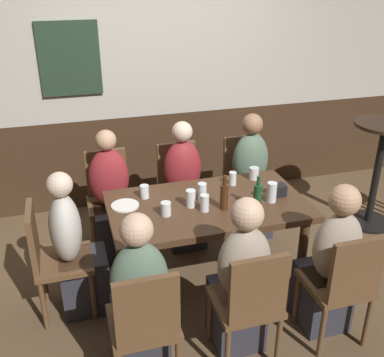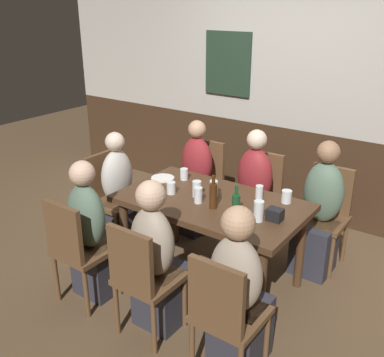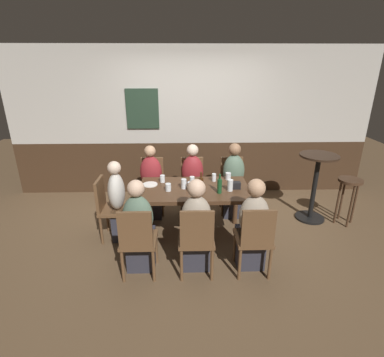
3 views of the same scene
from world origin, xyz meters
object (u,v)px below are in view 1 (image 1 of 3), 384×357
Objects in this scene: person_mid_far at (184,194)px; person_right_near at (329,269)px; highball_clear at (233,179)px; dining_table at (208,214)px; chair_mid_near at (250,301)px; chair_left_near at (145,322)px; pint_glass_pale at (166,209)px; beer_bottle_brown at (224,196)px; chair_right_far at (244,177)px; beer_bottle_green at (257,196)px; plate_white_large at (125,206)px; person_right_far at (251,185)px; beer_glass_half at (191,199)px; chair_mid_far at (179,185)px; person_head_west at (76,255)px; chair_right_near at (343,282)px; person_left_far at (112,205)px; tumbler_water at (205,204)px; person_mid_near at (240,286)px; side_bar_table at (378,167)px; pint_glass_amber at (202,192)px; person_left_near at (140,306)px; chair_head_west at (52,255)px; pint_glass_stout at (145,192)px; chair_left_far at (109,194)px; condiment_caddy at (278,190)px; tumbler_short at (254,174)px; beer_glass_tall at (272,193)px.

person_mid_far is 1.50m from person_right_near.
highball_clear is at bearing 111.24° from person_right_near.
chair_mid_near reaches higher than dining_table.
chair_left_near is 1.31m from person_right_near.
beer_bottle_brown reaches higher than pint_glass_pale.
chair_left_near is 1.00× the size of chair_right_far.
beer_bottle_green is at bearing -85.93° from highball_clear.
plate_white_large is (-0.60, 0.97, 0.25)m from chair_mid_near.
beer_glass_half is (-0.78, -0.69, 0.31)m from person_right_far.
person_right_near is at bearing -56.88° from beer_bottle_green.
beer_bottle_green is at bearing -111.15° from person_right_far.
person_head_west reaches higher than chair_mid_far.
chair_right_far reaches higher than plate_white_large.
person_left_far is (-1.30, 1.52, -0.02)m from chair_right_near.
chair_mid_near is 8.00× the size of highball_clear.
person_right_far is at bearing 47.77° from tumbler_water.
beer_bottle_brown is at bearing 81.35° from person_mid_near.
plate_white_large is (-1.25, 0.80, 0.26)m from person_right_near.
tumbler_water is at bearing -163.57° from side_bar_table.
chair_left_near is at bearing -124.63° from pint_glass_amber.
pint_glass_amber is 1.93m from side_bar_table.
person_left_near is 0.99× the size of person_mid_far.
chair_head_west is 8.78× the size of pint_glass_pale.
chair_right_far reaches higher than pint_glass_stout.
person_mid_far is 0.87m from beer_bottle_brown.
chair_left_far is (-1.30, 0.00, 0.00)m from chair_right_far.
chair_right_near is at bearing -90.00° from person_right_far.
chair_right_far is 6.95× the size of tumbler_water.
highball_clear is 1.10× the size of pint_glass_pale.
person_mid_near is 0.75m from pint_glass_pale.
chair_left_far is 0.16m from person_left_far.
beer_bottle_brown is 1.87m from side_bar_table.
chair_mid_far is 6.68× the size of beer_glass_half.
chair_mid_far is at bearing 107.53° from beer_bottle_green.
tumbler_water is (-0.06, 0.74, 0.30)m from chair_mid_near.
plate_white_large is 1.88× the size of condiment_caddy.
person_mid_far reaches higher than person_mid_near.
person_right_near reaches higher than pint_glass_amber.
beer_bottle_green is (1.31, -0.17, 0.37)m from person_head_west.
chair_right_near is 0.84× the size of side_bar_table.
dining_table is 1.01m from person_head_west.
beer_bottle_green reaches higher than plate_white_large.
person_mid_near reaches higher than beer_glass_half.
chair_mid_far is at bearing 90.00° from person_mid_far.
beer_glass_tall is (-0.03, -0.41, 0.03)m from tumbler_short.
person_right_far reaches higher than person_left_far.
pint_glass_stout is 0.50m from tumbler_water.
chair_right_far is at bearing 68.87° from chair_mid_near.
person_right_near reaches higher than beer_bottle_brown.
person_mid_near is 0.81m from pint_glass_amber.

